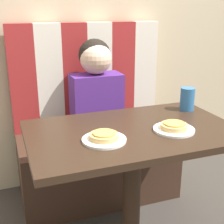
{
  "coord_description": "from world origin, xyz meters",
  "views": [
    {
      "loc": [
        -0.61,
        -1.36,
        1.35
      ],
      "look_at": [
        0.0,
        0.31,
        0.75
      ],
      "focal_mm": 50.0,
      "sensor_mm": 36.0,
      "label": 1
    }
  ],
  "objects_px": {
    "plate_left": "(104,140)",
    "pizza_left": "(104,136)",
    "person": "(96,86)",
    "drinking_cup": "(187,99)",
    "pizza_right": "(174,126)",
    "plate_right": "(174,130)"
  },
  "relations": [
    {
      "from": "person",
      "to": "plate_left",
      "type": "distance_m",
      "value": 0.75
    },
    {
      "from": "pizza_left",
      "to": "pizza_right",
      "type": "xyz_separation_m",
      "value": [
        0.37,
        0.0,
        0.0
      ]
    },
    {
      "from": "person",
      "to": "drinking_cup",
      "type": "distance_m",
      "value": 0.63
    },
    {
      "from": "person",
      "to": "pizza_left",
      "type": "relative_size",
      "value": 4.91
    },
    {
      "from": "pizza_left",
      "to": "pizza_right",
      "type": "bearing_deg",
      "value": 0.0
    },
    {
      "from": "person",
      "to": "plate_right",
      "type": "bearing_deg",
      "value": -75.51
    },
    {
      "from": "pizza_right",
      "to": "person",
      "type": "bearing_deg",
      "value": 104.49
    },
    {
      "from": "plate_left",
      "to": "plate_right",
      "type": "xyz_separation_m",
      "value": [
        0.37,
        0.0,
        0.0
      ]
    },
    {
      "from": "plate_right",
      "to": "plate_left",
      "type": "bearing_deg",
      "value": 180.0
    },
    {
      "from": "plate_left",
      "to": "pizza_right",
      "type": "distance_m",
      "value": 0.37
    },
    {
      "from": "plate_left",
      "to": "pizza_left",
      "type": "height_order",
      "value": "pizza_left"
    },
    {
      "from": "plate_right",
      "to": "pizza_left",
      "type": "distance_m",
      "value": 0.37
    },
    {
      "from": "plate_left",
      "to": "pizza_right",
      "type": "relative_size",
      "value": 1.52
    },
    {
      "from": "pizza_right",
      "to": "drinking_cup",
      "type": "relative_size",
      "value": 1.0
    },
    {
      "from": "plate_left",
      "to": "pizza_right",
      "type": "height_order",
      "value": "pizza_right"
    },
    {
      "from": "pizza_left",
      "to": "drinking_cup",
      "type": "xyz_separation_m",
      "value": [
        0.62,
        0.27,
        0.04
      ]
    },
    {
      "from": "person",
      "to": "pizza_right",
      "type": "distance_m",
      "value": 0.75
    },
    {
      "from": "plate_right",
      "to": "pizza_right",
      "type": "xyz_separation_m",
      "value": [
        0.0,
        0.0,
        0.02
      ]
    },
    {
      "from": "plate_left",
      "to": "pizza_left",
      "type": "bearing_deg",
      "value": 180.0
    },
    {
      "from": "person",
      "to": "plate_right",
      "type": "height_order",
      "value": "person"
    },
    {
      "from": "plate_left",
      "to": "drinking_cup",
      "type": "height_order",
      "value": "drinking_cup"
    },
    {
      "from": "plate_right",
      "to": "drinking_cup",
      "type": "distance_m",
      "value": 0.37
    }
  ]
}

